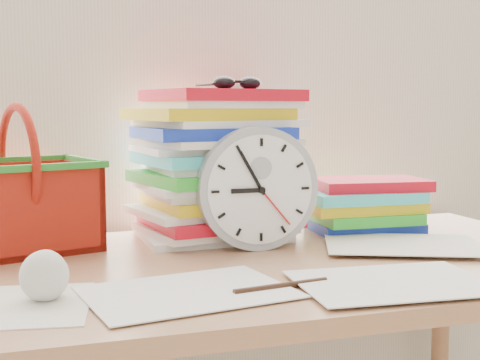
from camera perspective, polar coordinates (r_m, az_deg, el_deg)
name	(u,v)px	position (r m, az deg, el deg)	size (l,w,h in m)	color
desk	(235,301)	(1.23, -0.46, -10.32)	(1.40, 0.70, 0.75)	#AC7650
paper_stack	(215,164)	(1.41, -2.17, 1.35)	(0.33, 0.27, 0.31)	white
clock	(256,188)	(1.30, 1.42, -0.71)	(0.24, 0.24, 0.05)	#A0A3AB
sunglasses	(237,83)	(1.41, -0.24, 8.27)	(0.12, 0.10, 0.03)	black
book_stack	(362,205)	(1.51, 10.40, -2.14)	(0.28, 0.21, 0.12)	white
basket	(19,179)	(1.35, -18.38, 0.06)	(0.28, 0.22, 0.28)	red
crumpled_ball	(44,275)	(1.01, -16.40, -7.80)	(0.07, 0.07, 0.07)	white
pen	(281,286)	(1.03, 3.56, -9.04)	(0.01, 0.01, 0.16)	black
scattered_papers	(235,258)	(1.21, -0.46, -6.66)	(1.26, 0.42, 0.02)	white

